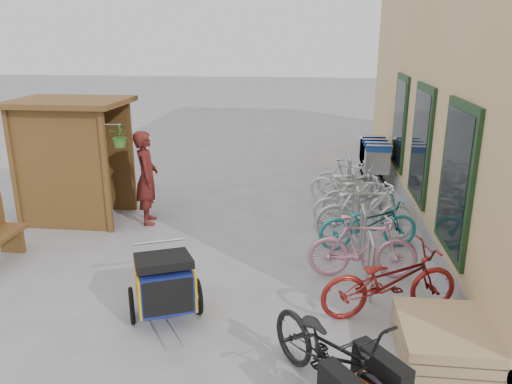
# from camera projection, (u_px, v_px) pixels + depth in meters

# --- Properties ---
(ground) EXTENTS (80.00, 80.00, 0.00)m
(ground) POSITION_uv_depth(u_px,v_px,m) (211.00, 285.00, 7.43)
(ground) COLOR #97979A
(kiosk) EXTENTS (2.49, 1.65, 2.40)m
(kiosk) POSITION_uv_depth(u_px,v_px,m) (69.00, 143.00, 9.67)
(kiosk) COLOR brown
(kiosk) RESTS_ON ground
(bike_rack) EXTENTS (0.05, 5.35, 0.86)m
(bike_rack) POSITION_uv_depth(u_px,v_px,m) (357.00, 206.00, 9.30)
(bike_rack) COLOR #A5A8AD
(bike_rack) RESTS_ON ground
(pallet_stack) EXTENTS (1.00, 1.20, 0.40)m
(pallet_stack) POSITION_uv_depth(u_px,v_px,m) (443.00, 340.00, 5.72)
(pallet_stack) COLOR tan
(pallet_stack) RESTS_ON ground
(shopping_carts) EXTENTS (0.61, 2.06, 1.10)m
(shopping_carts) POSITION_uv_depth(u_px,v_px,m) (373.00, 154.00, 12.85)
(shopping_carts) COLOR silver
(shopping_carts) RESTS_ON ground
(child_trailer) EXTENTS (1.04, 1.58, 0.92)m
(child_trailer) POSITION_uv_depth(u_px,v_px,m) (164.00, 281.00, 6.44)
(child_trailer) COLOR navy
(child_trailer) RESTS_ON ground
(cargo_bike) EXTENTS (1.69, 1.93, 1.01)m
(cargo_bike) POSITION_uv_depth(u_px,v_px,m) (333.00, 356.00, 4.95)
(cargo_bike) COLOR black
(cargo_bike) RESTS_ON ground
(person_kiosk) EXTENTS (0.60, 0.76, 1.84)m
(person_kiosk) POSITION_uv_depth(u_px,v_px,m) (147.00, 178.00, 9.67)
(person_kiosk) COLOR maroon
(person_kiosk) RESTS_ON ground
(bike_0) EXTENTS (1.98, 1.17, 0.98)m
(bike_0) POSITION_uv_depth(u_px,v_px,m) (390.00, 281.00, 6.50)
(bike_0) COLOR maroon
(bike_0) RESTS_ON ground
(bike_1) EXTENTS (1.68, 0.53, 1.00)m
(bike_1) POSITION_uv_depth(u_px,v_px,m) (363.00, 247.00, 7.52)
(bike_1) COLOR pink
(bike_1) RESTS_ON ground
(bike_2) EXTENTS (1.85, 1.03, 0.92)m
(bike_2) POSITION_uv_depth(u_px,v_px,m) (368.00, 223.00, 8.58)
(bike_2) COLOR teal
(bike_2) RESTS_ON ground
(bike_3) EXTENTS (1.91, 0.81, 1.11)m
(bike_3) POSITION_uv_depth(u_px,v_px,m) (366.00, 212.00, 8.84)
(bike_3) COLOR beige
(bike_3) RESTS_ON ground
(bike_4) EXTENTS (1.76, 0.89, 0.89)m
(bike_4) POSITION_uv_depth(u_px,v_px,m) (355.00, 203.00, 9.71)
(bike_4) COLOR #B4B5BA
(bike_4) RESTS_ON ground
(bike_5) EXTENTS (1.52, 0.58, 0.89)m
(bike_5) POSITION_uv_depth(u_px,v_px,m) (359.00, 196.00, 10.08)
(bike_5) COLOR #B4B5BA
(bike_5) RESTS_ON ground
(bike_6) EXTENTS (1.82, 1.01, 0.90)m
(bike_6) POSITION_uv_depth(u_px,v_px,m) (349.00, 185.00, 10.83)
(bike_6) COLOR beige
(bike_6) RESTS_ON ground
(bike_7) EXTENTS (1.52, 0.67, 0.88)m
(bike_7) POSITION_uv_depth(u_px,v_px,m) (348.00, 178.00, 11.40)
(bike_7) COLOR #B4B5BA
(bike_7) RESTS_ON ground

